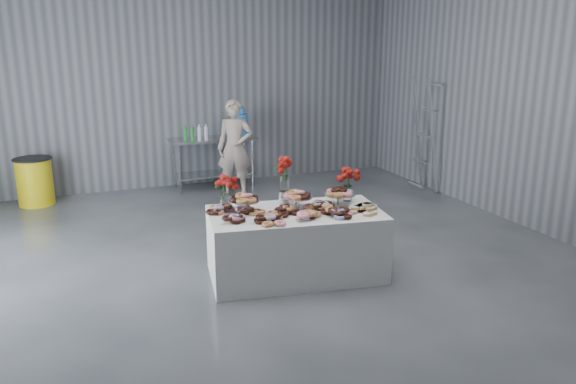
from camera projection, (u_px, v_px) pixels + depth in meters
name	position (u px, v px, depth m)	size (l,w,h in m)	color
ground	(270.00, 278.00, 6.29)	(9.00, 9.00, 0.00)	#33353A
room_walls	(239.00, 34.00, 5.56)	(8.04, 9.04, 4.02)	slate
display_table	(296.00, 244.00, 6.28)	(1.90, 1.00, 0.75)	white
prep_table	(213.00, 153.00, 9.95)	(1.50, 0.60, 0.90)	silver
donut_mounds	(297.00, 209.00, 6.13)	(1.80, 0.80, 0.09)	#BF7F45
cake_stand_left	(244.00, 199.00, 6.17)	(0.36, 0.36, 0.17)	silver
cake_stand_mid	(297.00, 196.00, 6.30)	(0.36, 0.36, 0.17)	silver
cake_stand_right	(339.00, 193.00, 6.41)	(0.36, 0.36, 0.17)	silver
danish_pile	(365.00, 206.00, 6.19)	(0.48, 0.48, 0.11)	white
bouquet_left	(224.00, 184.00, 6.18)	(0.26, 0.26, 0.42)	white
bouquet_right	(348.00, 176.00, 6.54)	(0.26, 0.26, 0.42)	white
bouquet_center	(284.00, 172.00, 6.40)	(0.26, 0.26, 0.57)	silver
water_jug	(240.00, 122.00, 9.99)	(0.28, 0.28, 0.55)	#4599EC
drink_bottles	(196.00, 132.00, 9.64)	(0.54, 0.08, 0.27)	#268C33
person	(235.00, 148.00, 9.42)	(0.59, 0.39, 1.62)	#CC8C93
trash_barrel	(35.00, 181.00, 8.97)	(0.60, 0.60, 0.76)	yellow
stepladder	(425.00, 135.00, 9.62)	(0.24, 0.49, 1.97)	silver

